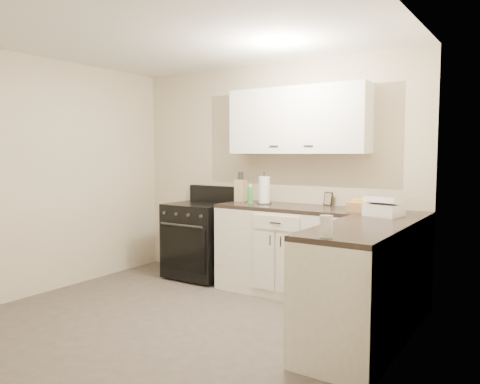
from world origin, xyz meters
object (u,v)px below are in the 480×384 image
Objects in this scene: knife_block at (241,191)px; countertop_grill at (384,210)px; stove at (200,240)px; paper_towel at (264,190)px; wicker_basket at (363,207)px.

knife_block is 1.78m from countertop_grill.
knife_block is (0.50, 0.13, 0.60)m from stove.
wicker_basket is (1.15, -0.11, -0.10)m from paper_towel.
countertop_grill is (2.25, -0.22, 0.53)m from stove.
wicker_basket is (2.01, -0.05, 0.53)m from stove.
stove is 3.13× the size of wicker_basket.
paper_towel reaches higher than wicker_basket.
knife_block reaches higher than wicker_basket.
paper_towel is 1.42m from countertop_grill.
knife_block is 0.90× the size of wicker_basket.
knife_block is 0.83× the size of paper_towel.
stove is 3.49× the size of knife_block.
knife_block is at bearing 168.69° from paper_towel.
stove is at bearing -174.76° from countertop_grill.
paper_towel is (0.86, 0.06, 0.63)m from stove.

